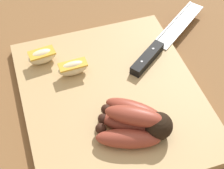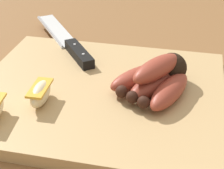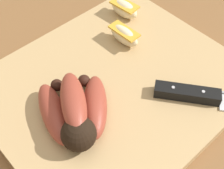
{
  "view_description": "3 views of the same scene",
  "coord_description": "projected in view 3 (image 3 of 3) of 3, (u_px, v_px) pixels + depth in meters",
  "views": [
    {
      "loc": [
        0.4,
        -0.13,
        0.56
      ],
      "look_at": [
        -0.02,
        0.0,
        0.04
      ],
      "focal_mm": 58.0,
      "sensor_mm": 36.0,
      "label": 1
    },
    {
      "loc": [
        0.12,
        -0.48,
        0.33
      ],
      "look_at": [
        0.01,
        0.0,
        0.03
      ],
      "focal_mm": 59.09,
      "sensor_mm": 36.0,
      "label": 2
    },
    {
      "loc": [
        0.21,
        0.24,
        0.42
      ],
      "look_at": [
        0.01,
        0.02,
        0.05
      ],
      "focal_mm": 50.99,
      "sensor_mm": 36.0,
      "label": 3
    }
  ],
  "objects": [
    {
      "name": "ground_plane",
      "position": [
        110.0,
        93.0,
        0.52
      ],
      "size": [
        6.0,
        6.0,
        0.0
      ],
      "primitive_type": "plane",
      "color": "brown"
    },
    {
      "name": "cutting_board",
      "position": [
        113.0,
        85.0,
        0.52
      ],
      "size": [
        0.4,
        0.34,
        0.02
      ],
      "primitive_type": "cube",
      "color": "tan",
      "rests_on": "ground_plane"
    },
    {
      "name": "banana_bunch",
      "position": [
        75.0,
        111.0,
        0.45
      ],
      "size": [
        0.14,
        0.14,
        0.06
      ],
      "color": "black",
      "rests_on": "cutting_board"
    },
    {
      "name": "chefs_knife",
      "position": [
        219.0,
        99.0,
        0.48
      ],
      "size": [
        0.19,
        0.24,
        0.02
      ],
      "color": "silver",
      "rests_on": "cutting_board"
    },
    {
      "name": "apple_wedge_near",
      "position": [
        124.0,
        35.0,
        0.56
      ],
      "size": [
        0.03,
        0.06,
        0.03
      ],
      "color": "beige",
      "rests_on": "cutting_board"
    },
    {
      "name": "apple_wedge_middle",
      "position": [
        124.0,
        9.0,
        0.6
      ],
      "size": [
        0.03,
        0.06,
        0.03
      ],
      "color": "beige",
      "rests_on": "cutting_board"
    }
  ]
}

